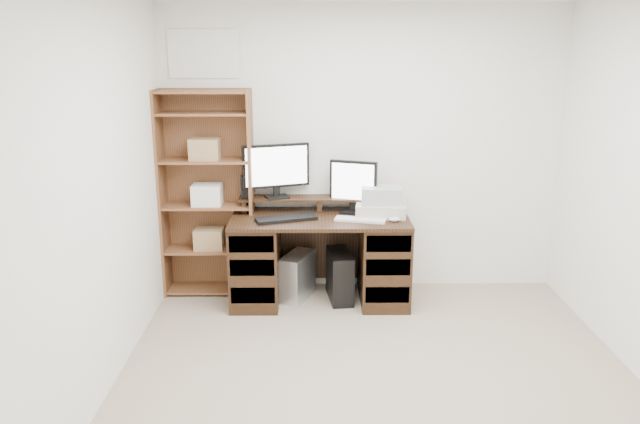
{
  "coord_description": "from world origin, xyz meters",
  "views": [
    {
      "loc": [
        -0.42,
        -3.43,
        2.18
      ],
      "look_at": [
        -0.37,
        1.43,
        0.85
      ],
      "focal_mm": 35.0,
      "sensor_mm": 36.0,
      "label": 1
    }
  ],
  "objects_px": {
    "monitor_small": "(353,185)",
    "tower_silver": "(297,276)",
    "printer": "(381,209)",
    "bookshelf": "(207,192)",
    "desk": "(320,257)",
    "monitor_wide": "(276,168)",
    "tower_black": "(340,276)"
  },
  "relations": [
    {
      "from": "printer",
      "to": "tower_black",
      "type": "relative_size",
      "value": 0.93
    },
    {
      "from": "monitor_small",
      "to": "bookshelf",
      "type": "bearing_deg",
      "value": -164.06
    },
    {
      "from": "monitor_small",
      "to": "tower_silver",
      "type": "xyz_separation_m",
      "value": [
        -0.48,
        -0.11,
        -0.79
      ]
    },
    {
      "from": "tower_silver",
      "to": "bookshelf",
      "type": "height_order",
      "value": "bookshelf"
    },
    {
      "from": "desk",
      "to": "monitor_small",
      "type": "xyz_separation_m",
      "value": [
        0.29,
        0.14,
        0.61
      ]
    },
    {
      "from": "tower_silver",
      "to": "monitor_wide",
      "type": "bearing_deg",
      "value": 158.03
    },
    {
      "from": "monitor_small",
      "to": "bookshelf",
      "type": "height_order",
      "value": "bookshelf"
    },
    {
      "from": "monitor_wide",
      "to": "bookshelf",
      "type": "xyz_separation_m",
      "value": [
        -0.6,
        0.01,
        -0.21
      ]
    },
    {
      "from": "desk",
      "to": "monitor_small",
      "type": "relative_size",
      "value": 3.32
    },
    {
      "from": "tower_black",
      "to": "bookshelf",
      "type": "relative_size",
      "value": 0.25
    },
    {
      "from": "tower_black",
      "to": "printer",
      "type": "bearing_deg",
      "value": -0.45
    },
    {
      "from": "printer",
      "to": "tower_black",
      "type": "bearing_deg",
      "value": -166.64
    },
    {
      "from": "monitor_wide",
      "to": "tower_silver",
      "type": "distance_m",
      "value": 0.96
    },
    {
      "from": "desk",
      "to": "printer",
      "type": "distance_m",
      "value": 0.67
    },
    {
      "from": "monitor_wide",
      "to": "bookshelf",
      "type": "relative_size",
      "value": 0.32
    },
    {
      "from": "desk",
      "to": "monitor_wide",
      "type": "height_order",
      "value": "monitor_wide"
    },
    {
      "from": "monitor_small",
      "to": "printer",
      "type": "distance_m",
      "value": 0.32
    },
    {
      "from": "desk",
      "to": "monitor_wide",
      "type": "bearing_deg",
      "value": 151.05
    },
    {
      "from": "printer",
      "to": "bookshelf",
      "type": "height_order",
      "value": "bookshelf"
    },
    {
      "from": "monitor_wide",
      "to": "monitor_small",
      "type": "xyz_separation_m",
      "value": [
        0.66,
        -0.07,
        -0.13
      ]
    },
    {
      "from": "monitor_small",
      "to": "printer",
      "type": "relative_size",
      "value": 1.08
    },
    {
      "from": "monitor_wide",
      "to": "tower_black",
      "type": "xyz_separation_m",
      "value": [
        0.55,
        -0.2,
        -0.92
      ]
    },
    {
      "from": "bookshelf",
      "to": "printer",
      "type": "bearing_deg",
      "value": -6.4
    },
    {
      "from": "monitor_small",
      "to": "bookshelf",
      "type": "xyz_separation_m",
      "value": [
        -1.26,
        0.07,
        -0.08
      ]
    },
    {
      "from": "printer",
      "to": "tower_silver",
      "type": "distance_m",
      "value": 0.94
    },
    {
      "from": "monitor_wide",
      "to": "printer",
      "type": "relative_size",
      "value": 1.36
    },
    {
      "from": "tower_black",
      "to": "monitor_small",
      "type": "bearing_deg",
      "value": 43.04
    },
    {
      "from": "tower_silver",
      "to": "tower_black",
      "type": "bearing_deg",
      "value": 18.6
    },
    {
      "from": "monitor_small",
      "to": "printer",
      "type": "xyz_separation_m",
      "value": [
        0.23,
        -0.1,
        -0.19
      ]
    },
    {
      "from": "tower_silver",
      "to": "tower_black",
      "type": "distance_m",
      "value": 0.37
    },
    {
      "from": "bookshelf",
      "to": "tower_black",
      "type": "bearing_deg",
      "value": -10.29
    },
    {
      "from": "desk",
      "to": "tower_silver",
      "type": "xyz_separation_m",
      "value": [
        -0.2,
        0.03,
        -0.19
      ]
    }
  ]
}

